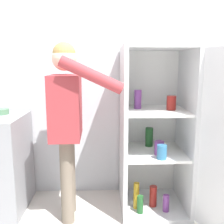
% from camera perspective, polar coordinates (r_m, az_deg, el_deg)
% --- Properties ---
extents(wall_back, '(7.00, 0.06, 2.55)m').
position_cam_1_polar(wall_back, '(2.79, 4.23, 7.83)').
color(wall_back, silver).
rests_on(wall_back, ground_plane).
extents(refrigerator, '(0.93, 1.21, 1.56)m').
position_cam_1_polar(refrigerator, '(2.47, 11.92, -4.54)').
color(refrigerator, silver).
rests_on(refrigerator, ground_plane).
extents(person, '(0.62, 0.60, 1.58)m').
position_cam_1_polar(person, '(2.31, -9.76, 0.01)').
color(person, '#726656').
rests_on(person, ground_plane).
extents(bowl, '(0.16, 0.16, 0.05)m').
position_cam_1_polar(bowl, '(2.75, -23.09, 0.10)').
color(bowl, '#517F5B').
rests_on(bowl, counter).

